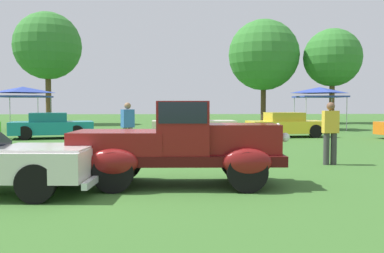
{
  "coord_description": "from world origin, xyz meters",
  "views": [
    {
      "loc": [
        0.22,
        -8.48,
        1.64
      ],
      "look_at": [
        0.66,
        1.78,
        1.1
      ],
      "focal_mm": 39.8,
      "sensor_mm": 36.0,
      "label": 1
    }
  ],
  "objects_px": {
    "show_car_yellow": "(286,125)",
    "spectator_near_truck": "(128,126)",
    "show_car_teal": "(51,126)",
    "show_car_cream": "(193,125)",
    "spectator_by_row": "(330,131)",
    "feature_pickup_truck": "(179,143)",
    "canopy_tent_left_field": "(23,91)",
    "canopy_tent_center_field": "(320,92)"
  },
  "relations": [
    {
      "from": "spectator_near_truck",
      "to": "show_car_yellow",
      "type": "bearing_deg",
      "value": 42.91
    },
    {
      "from": "feature_pickup_truck",
      "to": "show_car_teal",
      "type": "xyz_separation_m",
      "value": [
        -5.96,
        11.99,
        -0.26
      ]
    },
    {
      "from": "show_car_yellow",
      "to": "canopy_tent_center_field",
      "type": "relative_size",
      "value": 1.42
    },
    {
      "from": "spectator_near_truck",
      "to": "canopy_tent_center_field",
      "type": "xyz_separation_m",
      "value": [
        10.82,
        12.54,
        1.51
      ]
    },
    {
      "from": "canopy_tent_left_field",
      "to": "canopy_tent_center_field",
      "type": "xyz_separation_m",
      "value": [
        18.65,
        -0.11,
        -0.0
      ]
    },
    {
      "from": "canopy_tent_left_field",
      "to": "canopy_tent_center_field",
      "type": "height_order",
      "value": "same"
    },
    {
      "from": "show_car_teal",
      "to": "canopy_tent_left_field",
      "type": "height_order",
      "value": "canopy_tent_left_field"
    },
    {
      "from": "feature_pickup_truck",
      "to": "spectator_near_truck",
      "type": "xyz_separation_m",
      "value": [
        -1.65,
        5.69,
        0.05
      ]
    },
    {
      "from": "feature_pickup_truck",
      "to": "canopy_tent_center_field",
      "type": "distance_m",
      "value": 20.47
    },
    {
      "from": "show_car_teal",
      "to": "spectator_near_truck",
      "type": "xyz_separation_m",
      "value": [
        4.31,
        -6.3,
        0.32
      ]
    },
    {
      "from": "spectator_by_row",
      "to": "canopy_tent_center_field",
      "type": "height_order",
      "value": "canopy_tent_center_field"
    },
    {
      "from": "feature_pickup_truck",
      "to": "spectator_near_truck",
      "type": "height_order",
      "value": "feature_pickup_truck"
    },
    {
      "from": "spectator_by_row",
      "to": "canopy_tent_center_field",
      "type": "bearing_deg",
      "value": 71.91
    },
    {
      "from": "feature_pickup_truck",
      "to": "show_car_teal",
      "type": "height_order",
      "value": "feature_pickup_truck"
    },
    {
      "from": "show_car_teal",
      "to": "canopy_tent_left_field",
      "type": "relative_size",
      "value": 1.39
    },
    {
      "from": "canopy_tent_center_field",
      "to": "canopy_tent_left_field",
      "type": "bearing_deg",
      "value": 179.67
    },
    {
      "from": "show_car_cream",
      "to": "spectator_by_row",
      "type": "distance_m",
      "value": 10.69
    },
    {
      "from": "show_car_cream",
      "to": "spectator_near_truck",
      "type": "height_order",
      "value": "spectator_near_truck"
    },
    {
      "from": "spectator_by_row",
      "to": "canopy_tent_center_field",
      "type": "xyz_separation_m",
      "value": [
        5.07,
        15.51,
        1.51
      ]
    },
    {
      "from": "show_car_teal",
      "to": "show_car_cream",
      "type": "height_order",
      "value": "same"
    },
    {
      "from": "show_car_cream",
      "to": "spectator_near_truck",
      "type": "distance_m",
      "value": 7.64
    },
    {
      "from": "spectator_near_truck",
      "to": "canopy_tent_left_field",
      "type": "distance_m",
      "value": 14.95
    },
    {
      "from": "canopy_tent_left_field",
      "to": "canopy_tent_center_field",
      "type": "bearing_deg",
      "value": -0.33
    },
    {
      "from": "show_car_cream",
      "to": "spectator_by_row",
      "type": "relative_size",
      "value": 2.5
    },
    {
      "from": "spectator_by_row",
      "to": "canopy_tent_left_field",
      "type": "height_order",
      "value": "canopy_tent_left_field"
    },
    {
      "from": "show_car_teal",
      "to": "show_car_yellow",
      "type": "height_order",
      "value": "same"
    },
    {
      "from": "spectator_near_truck",
      "to": "canopy_tent_left_field",
      "type": "relative_size",
      "value": 0.58
    },
    {
      "from": "canopy_tent_center_field",
      "to": "show_car_teal",
      "type": "bearing_deg",
      "value": -157.6
    },
    {
      "from": "spectator_by_row",
      "to": "canopy_tent_left_field",
      "type": "distance_m",
      "value": 20.75
    },
    {
      "from": "show_car_cream",
      "to": "spectator_by_row",
      "type": "xyz_separation_m",
      "value": [
        3.26,
        -10.18,
        0.31
      ]
    },
    {
      "from": "show_car_yellow",
      "to": "canopy_tent_left_field",
      "type": "xyz_separation_m",
      "value": [
        -14.96,
        6.02,
        1.82
      ]
    },
    {
      "from": "show_car_yellow",
      "to": "spectator_by_row",
      "type": "relative_size",
      "value": 2.36
    },
    {
      "from": "canopy_tent_center_field",
      "to": "spectator_near_truck",
      "type": "bearing_deg",
      "value": -130.8
    },
    {
      "from": "show_car_teal",
      "to": "show_car_yellow",
      "type": "relative_size",
      "value": 1.03
    },
    {
      "from": "show_car_cream",
      "to": "spectator_near_truck",
      "type": "xyz_separation_m",
      "value": [
        -2.5,
        -7.21,
        0.31
      ]
    },
    {
      "from": "show_car_yellow",
      "to": "spectator_near_truck",
      "type": "xyz_separation_m",
      "value": [
        -7.13,
        -6.63,
        0.32
      ]
    },
    {
      "from": "show_car_yellow",
      "to": "spectator_by_row",
      "type": "bearing_deg",
      "value": -98.15
    },
    {
      "from": "feature_pickup_truck",
      "to": "canopy_tent_center_field",
      "type": "xyz_separation_m",
      "value": [
        9.17,
        18.23,
        1.56
      ]
    },
    {
      "from": "show_car_teal",
      "to": "show_car_yellow",
      "type": "distance_m",
      "value": 11.44
    },
    {
      "from": "show_car_teal",
      "to": "canopy_tent_left_field",
      "type": "distance_m",
      "value": 7.48
    },
    {
      "from": "feature_pickup_truck",
      "to": "show_car_yellow",
      "type": "height_order",
      "value": "feature_pickup_truck"
    },
    {
      "from": "spectator_near_truck",
      "to": "canopy_tent_left_field",
      "type": "height_order",
      "value": "canopy_tent_left_field"
    }
  ]
}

